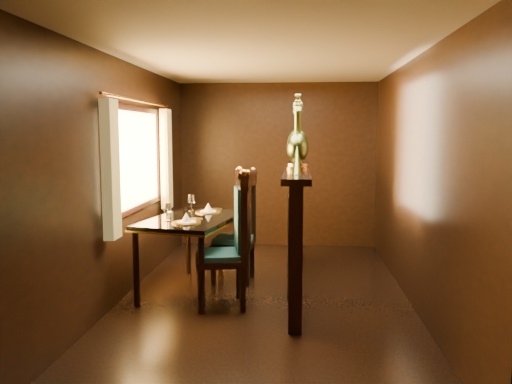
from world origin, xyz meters
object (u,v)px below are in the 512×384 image
Objects in this scene: chair_right at (244,223)px; peacock_left at (297,135)px; chair_left at (233,235)px; peacock_right at (298,131)px; dining_table at (193,224)px.

chair_right is 1.85× the size of peacock_left.
peacock_left is (0.63, 0.21, 0.99)m from chair_left.
peacock_left is at bearing -90.00° from peacock_right.
chair_right is at bearing 49.75° from dining_table.
peacock_right is at bearing 0.40° from chair_right.
peacock_right is (0.63, 0.79, 1.03)m from chair_left.
peacock_left is at bearing -41.33° from chair_right.
chair_left is at bearing -161.81° from peacock_left.
peacock_right is (0.00, 0.58, 0.04)m from peacock_left.
peacock_right is (1.13, 0.37, 1.01)m from dining_table.
chair_left is at bearing -28.67° from dining_table.
dining_table is 1.56m from peacock_right.
peacock_right is at bearing 90.00° from peacock_left.
chair_left is 1.05× the size of chair_right.
dining_table is at bearing -138.46° from chair_right.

